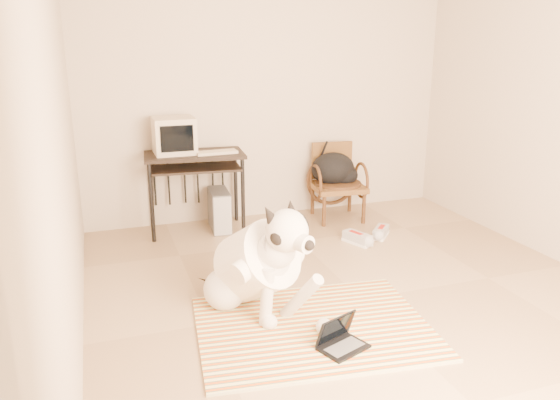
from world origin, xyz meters
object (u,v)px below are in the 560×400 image
rattan_chair (337,181)px  backpack (335,170)px  crt_monitor (174,136)px  pc_tower (219,210)px  computer_desk (195,165)px  dog (257,265)px  laptop (340,339)px

rattan_chair → backpack: rattan_chair is taller
crt_monitor → backpack: crt_monitor is taller
pc_tower → rattan_chair: rattan_chair is taller
pc_tower → rattan_chair: size_ratio=0.56×
computer_desk → dog: bearing=-87.2°
rattan_chair → backpack: (-0.02, 0.01, 0.13)m
laptop → crt_monitor: crt_monitor is taller
laptop → computer_desk: (-0.44, 2.52, 0.63)m
dog → pc_tower: dog is taller
pc_tower → backpack: size_ratio=0.90×
pc_tower → backpack: (1.29, -0.01, 0.33)m
laptop → backpack: (1.07, 2.48, 0.47)m
dog → computer_desk: bearing=92.8°
dog → backpack: 2.32m
dog → crt_monitor: crt_monitor is taller
crt_monitor → pc_tower: crt_monitor is taller
crt_monitor → pc_tower: bearing=-13.3°
computer_desk → pc_tower: computer_desk is taller
dog → backpack: (1.42, 1.83, 0.17)m
crt_monitor → rattan_chair: crt_monitor is taller
crt_monitor → laptop: bearing=-76.5°
rattan_chair → computer_desk: bearing=178.1°
laptop → rattan_chair: size_ratio=0.44×
laptop → rattan_chair: bearing=66.1°
dog → crt_monitor: bearing=98.0°
dog → rattan_chair: 2.32m
dog → pc_tower: bearing=85.7°
pc_tower → laptop: bearing=-85.1°
computer_desk → rattan_chair: computer_desk is taller
laptop → pc_tower: (-0.21, 2.49, 0.14)m
backpack → dog: bearing=-128.0°
laptop → backpack: 2.74m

